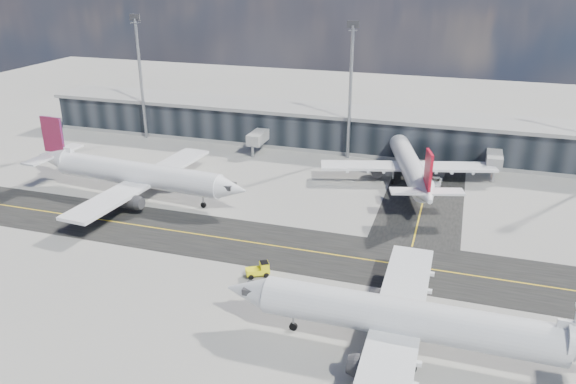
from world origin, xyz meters
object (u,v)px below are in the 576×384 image
airliner_af (135,174)px  baggage_tug (260,269)px  airliner_redtail (409,164)px  service_van (436,181)px  airliner_near (413,320)px

airliner_af → baggage_tug: 37.04m
airliner_af → baggage_tug: (31.19, -19.70, -3.33)m
airliner_redtail → service_van: airliner_redtail is taller
airliner_af → service_van: (51.65, 22.44, -3.62)m
airliner_near → service_van: (-0.94, 52.40, -3.48)m
airliner_af → airliner_near: 60.53m
airliner_redtail → baggage_tug: size_ratio=11.25×
airliner_redtail → baggage_tug: (-15.34, -41.16, -2.89)m
service_van → airliner_near: bearing=-86.4°
airliner_redtail → airliner_near: bearing=-98.9°
airliner_af → airliner_near: bearing=64.8°
airliner_near → baggage_tug: size_ratio=12.24×
airliner_af → airliner_redtail: (46.53, 21.45, -0.44)m
airliner_near → baggage_tug: airliner_near is taller
airliner_af → airliner_redtail: size_ratio=1.13×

